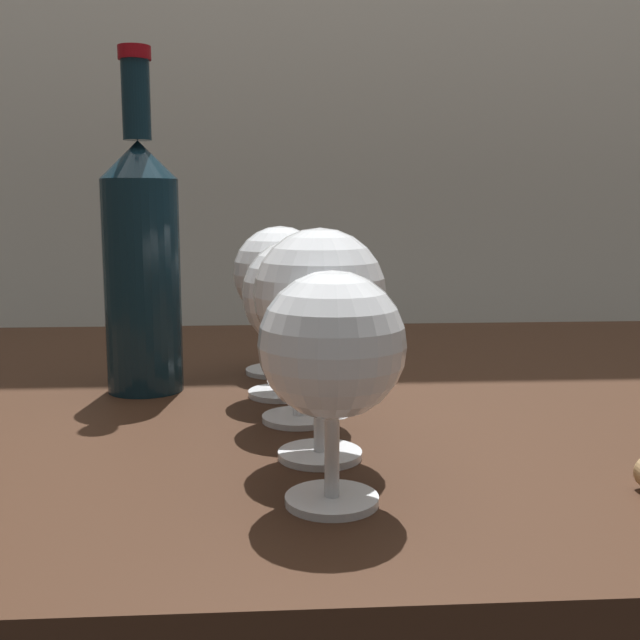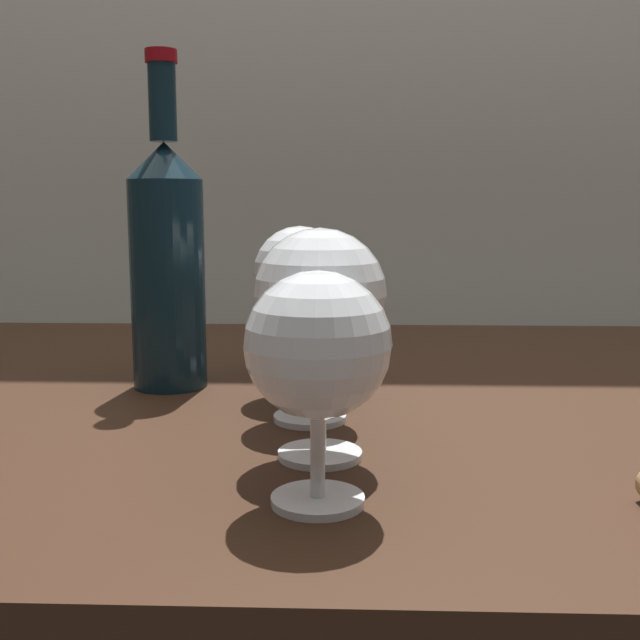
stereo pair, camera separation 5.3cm
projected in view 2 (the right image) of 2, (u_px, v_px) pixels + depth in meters
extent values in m
cube|color=#382114|center=(429.00, 407.00, 0.74)|extent=(1.41, 0.80, 0.03)
cylinder|color=white|center=(318.00, 500.00, 0.46)|extent=(0.06, 0.06, 0.00)
cylinder|color=white|center=(318.00, 445.00, 0.45)|extent=(0.01, 0.01, 0.06)
sphere|color=white|center=(318.00, 345.00, 0.45)|extent=(0.09, 0.09, 0.09)
ellipsoid|color=pink|center=(318.00, 353.00, 0.45)|extent=(0.08, 0.08, 0.03)
cylinder|color=white|center=(320.00, 454.00, 0.54)|extent=(0.06, 0.06, 0.00)
cylinder|color=white|center=(320.00, 395.00, 0.54)|extent=(0.01, 0.01, 0.08)
sphere|color=white|center=(320.00, 295.00, 0.53)|extent=(0.09, 0.09, 0.09)
ellipsoid|color=#380711|center=(320.00, 305.00, 0.53)|extent=(0.08, 0.08, 0.03)
cylinder|color=white|center=(310.00, 417.00, 0.64)|extent=(0.06, 0.06, 0.00)
cylinder|color=white|center=(310.00, 373.00, 0.63)|extent=(0.01, 0.01, 0.07)
sphere|color=white|center=(310.00, 294.00, 0.62)|extent=(0.09, 0.09, 0.09)
ellipsoid|color=maroon|center=(310.00, 300.00, 0.62)|extent=(0.08, 0.08, 0.03)
cylinder|color=white|center=(301.00, 392.00, 0.72)|extent=(0.06, 0.06, 0.00)
cylinder|color=white|center=(300.00, 347.00, 0.71)|extent=(0.01, 0.01, 0.08)
sphere|color=white|center=(300.00, 273.00, 0.70)|extent=(0.09, 0.09, 0.09)
ellipsoid|color=gold|center=(300.00, 273.00, 0.70)|extent=(0.08, 0.08, 0.04)
cylinder|color=white|center=(302.00, 370.00, 0.81)|extent=(0.06, 0.06, 0.00)
cylinder|color=white|center=(302.00, 337.00, 0.81)|extent=(0.01, 0.01, 0.07)
sphere|color=white|center=(302.00, 283.00, 0.80)|extent=(0.07, 0.07, 0.07)
ellipsoid|color=beige|center=(302.00, 281.00, 0.80)|extent=(0.06, 0.06, 0.04)
cylinder|color=#0F232D|center=(168.00, 285.00, 0.74)|extent=(0.07, 0.07, 0.20)
cone|color=#0F232D|center=(164.00, 161.00, 0.72)|extent=(0.07, 0.07, 0.03)
cylinder|color=#0F232D|center=(162.00, 103.00, 0.71)|extent=(0.03, 0.03, 0.07)
cylinder|color=maroon|center=(161.00, 56.00, 0.71)|extent=(0.03, 0.03, 0.01)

